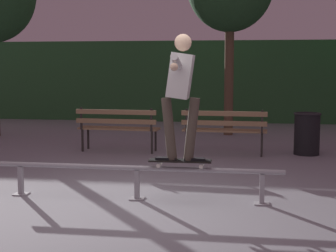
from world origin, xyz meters
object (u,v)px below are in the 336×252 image
park_bench_leftmost (118,125)px  grind_rail (137,174)px  skateboarder (181,86)px  skateboard (180,161)px  trash_can (307,133)px  park_bench_left_center (224,127)px

park_bench_leftmost → grind_rail: bearing=-71.9°
grind_rail → skateboarder: (0.56, 0.00, 1.11)m
skateboard → trash_can: bearing=62.1°
skateboarder → park_bench_leftmost: size_ratio=0.96×
skateboard → park_bench_leftmost: 3.81m
skateboard → grind_rail: bearing=-180.0°
grind_rail → skateboarder: 1.24m
trash_can → grind_rail: bearing=-124.2°
park_bench_leftmost → park_bench_left_center: size_ratio=1.00×
skateboard → park_bench_leftmost: (-1.67, 3.42, 0.03)m
skateboard → park_bench_leftmost: park_bench_leftmost is taller
grind_rail → skateboard: skateboard is taller
skateboarder → park_bench_leftmost: (-1.68, 3.42, -0.91)m
grind_rail → trash_can: bearing=55.8°
grind_rail → park_bench_leftmost: 3.60m
skateboarder → skateboard: bearing=-178.8°
grind_rail → skateboarder: size_ratio=2.36×
skateboard → skateboarder: skateboarder is taller
skateboard → skateboarder: size_ratio=0.50×
skateboard → trash_can: 4.19m
park_bench_left_center → skateboard: bearing=-96.7°
grind_rail → trash_can: 4.47m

